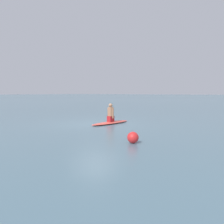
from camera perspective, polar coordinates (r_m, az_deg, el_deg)
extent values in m
plane|color=slate|center=(12.99, -4.08, -2.82)|extent=(400.00, 400.00, 0.00)
ellipsoid|color=#D84C3F|center=(12.92, -0.34, -2.59)|extent=(0.84, 2.84, 0.12)
cube|color=#A51E23|center=(12.90, -0.34, -1.65)|extent=(0.29, 0.35, 0.31)
cylinder|color=#9E7051|center=(12.86, -0.34, 0.07)|extent=(0.31, 0.31, 0.51)
sphere|color=#9E7051|center=(12.84, -0.34, 1.62)|extent=(0.20, 0.20, 0.20)
cylinder|color=#9E7051|center=(12.98, -0.91, -0.18)|extent=(0.09, 0.09, 0.56)
cylinder|color=#9E7051|center=(12.75, 0.25, -0.27)|extent=(0.09, 0.09, 0.56)
sphere|color=red|center=(8.01, 5.06, -6.14)|extent=(0.39, 0.39, 0.39)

